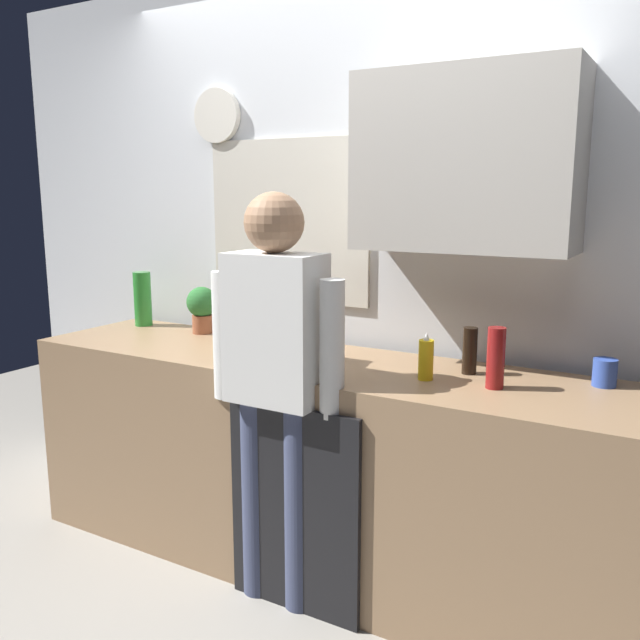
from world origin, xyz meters
TOP-DOWN VIEW (x-y plane):
  - ground_plane at (0.00, 0.00)m, footprint 8.00×8.00m
  - kitchen_counter at (0.00, 0.30)m, footprint 2.68×0.64m
  - dishwasher_panel at (0.09, -0.03)m, footprint 0.56×0.02m
  - back_wall_assembly at (0.06, 0.70)m, footprint 4.28×0.42m
  - coffee_maker at (-0.15, 0.20)m, footprint 0.20×0.20m
  - bottle_dark_sauce at (0.61, 0.42)m, footprint 0.06×0.06m
  - bottle_clear_soda at (-1.16, 0.49)m, footprint 0.09×0.09m
  - bottle_red_vinegar at (0.75, 0.28)m, footprint 0.06×0.06m
  - cup_blue_mug at (1.08, 0.50)m, footprint 0.08×0.08m
  - mixing_bowl at (-0.34, 0.41)m, footprint 0.22×0.22m
  - potted_plant at (-0.77, 0.50)m, footprint 0.15×0.15m
  - dish_soap at (0.49, 0.26)m, footprint 0.06×0.06m
  - person_at_sink at (0.00, 0.00)m, footprint 0.57×0.22m

SIDE VIEW (x-z plane):
  - ground_plane at x=0.00m, z-range 0.00..0.00m
  - dishwasher_panel at x=0.09m, z-range 0.00..0.82m
  - kitchen_counter at x=0.00m, z-range 0.00..0.91m
  - person_at_sink at x=0.00m, z-range 0.15..1.75m
  - mixing_bowl at x=-0.34m, z-range 0.91..0.99m
  - cup_blue_mug at x=1.08m, z-range 0.91..1.01m
  - dish_soap at x=0.49m, z-range 0.90..1.08m
  - bottle_dark_sauce at x=0.61m, z-range 0.91..1.09m
  - bottle_red_vinegar at x=0.75m, z-range 0.91..1.13m
  - potted_plant at x=-0.77m, z-range 0.93..1.16m
  - bottle_clear_soda at x=-1.16m, z-range 0.91..1.19m
  - coffee_maker at x=-0.15m, z-range 0.89..1.22m
  - back_wall_assembly at x=0.06m, z-range 0.06..2.66m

